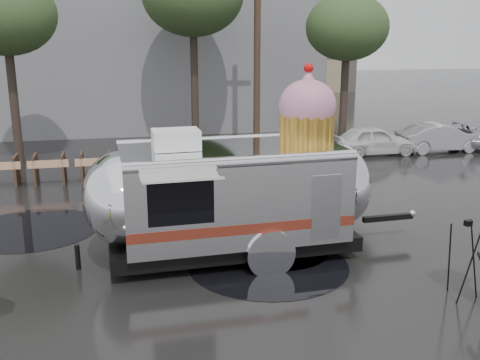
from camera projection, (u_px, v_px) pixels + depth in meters
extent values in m
plane|color=black|center=(299.00, 305.00, 10.50)|extent=(120.00, 120.00, 0.00)
cylinder|color=black|center=(268.00, 265.00, 12.28)|extent=(3.51, 3.51, 0.01)
cylinder|color=black|center=(33.00, 229.00, 14.50)|extent=(3.40, 3.40, 0.01)
cylinder|color=black|center=(278.00, 251.00, 13.07)|extent=(2.35, 2.35, 0.01)
cube|color=slate|center=(100.00, 2.00, 30.74)|extent=(22.00, 12.00, 13.00)
cylinder|color=#473323|center=(257.00, 42.00, 23.07)|extent=(0.28, 0.28, 9.00)
cylinder|color=#382D26|center=(13.00, 88.00, 20.66)|extent=(0.32, 0.32, 5.85)
ellipsoid|color=#2A421F|center=(5.00, 14.00, 19.99)|extent=(3.64, 3.64, 2.86)
cylinder|color=#382D26|center=(194.00, 69.00, 23.82)|extent=(0.32, 0.32, 6.75)
cylinder|color=#382D26|center=(344.00, 87.00, 23.28)|extent=(0.32, 0.32, 5.40)
ellipsoid|color=#2A421F|center=(347.00, 27.00, 22.66)|extent=(3.36, 3.36, 2.64)
cube|color=#473323|center=(17.00, 170.00, 18.53)|extent=(0.08, 0.80, 1.00)
cube|color=#473323|center=(36.00, 169.00, 18.65)|extent=(0.08, 0.80, 1.00)
cube|color=#473323|center=(64.00, 168.00, 18.82)|extent=(0.08, 0.80, 1.00)
cube|color=#E5590C|center=(48.00, 164.00, 18.31)|extent=(1.30, 0.04, 0.25)
cube|color=#473323|center=(82.00, 167.00, 18.94)|extent=(0.08, 0.80, 1.00)
cube|color=#473323|center=(110.00, 166.00, 19.12)|extent=(0.08, 0.80, 1.00)
cube|color=#E5590C|center=(95.00, 162.00, 18.61)|extent=(1.30, 0.04, 0.25)
imported|color=silver|center=(374.00, 138.00, 23.05)|extent=(4.00, 1.80, 1.40)
imported|color=#B2B2B7|center=(440.00, 135.00, 23.64)|extent=(4.00, 1.80, 1.40)
cube|color=silver|center=(231.00, 190.00, 12.50)|extent=(4.92, 2.73, 1.97)
ellipsoid|color=silver|center=(331.00, 183.00, 13.07)|extent=(1.75, 2.59, 1.97)
ellipsoid|color=silver|center=(121.00, 198.00, 11.92)|extent=(1.75, 2.59, 1.97)
cube|color=black|center=(231.00, 238.00, 12.79)|extent=(5.56, 2.44, 0.33)
cylinder|color=black|center=(269.00, 254.00, 11.87)|extent=(0.78, 0.28, 0.77)
cylinder|color=black|center=(242.00, 221.00, 13.98)|extent=(0.78, 0.28, 0.77)
cylinder|color=silver|center=(271.00, 255.00, 11.71)|extent=(1.05, 0.16, 1.05)
cube|color=black|center=(388.00, 218.00, 13.70)|extent=(1.32, 0.19, 0.13)
sphere|color=silver|center=(412.00, 213.00, 13.84)|extent=(0.18, 0.18, 0.17)
cylinder|color=black|center=(78.00, 257.00, 12.00)|extent=(0.11, 0.11, 0.55)
cube|color=maroon|center=(246.00, 229.00, 11.45)|extent=(4.81, 0.25, 0.22)
cube|color=maroon|center=(219.00, 196.00, 13.79)|extent=(4.81, 0.25, 0.22)
cube|color=black|center=(181.00, 204.00, 10.95)|extent=(1.31, 0.09, 0.87)
cube|color=#B1AEA5|center=(182.00, 180.00, 10.56)|extent=(1.55, 0.61, 0.16)
cube|color=silver|center=(326.00, 208.00, 11.77)|extent=(0.66, 0.06, 1.42)
cube|color=white|center=(176.00, 139.00, 11.90)|extent=(1.02, 0.76, 0.42)
cylinder|color=gold|center=(307.00, 128.00, 12.58)|extent=(1.19, 1.19, 0.66)
ellipsoid|color=#CF88A1|center=(307.00, 105.00, 12.44)|extent=(1.33, 1.33, 1.14)
cone|color=#CF88A1|center=(308.00, 79.00, 12.30)|extent=(0.57, 0.57, 0.44)
sphere|color=red|center=(309.00, 68.00, 12.23)|extent=(0.23, 0.23, 0.22)
cylinder|color=black|center=(474.00, 259.00, 10.73)|extent=(0.12, 0.34, 1.51)
cylinder|color=black|center=(449.00, 258.00, 10.75)|extent=(0.25, 0.26, 1.51)
cylinder|color=black|center=(469.00, 267.00, 10.35)|extent=(0.34, 0.11, 1.51)
cube|color=black|center=(468.00, 223.00, 10.41)|extent=(0.15, 0.14, 0.11)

